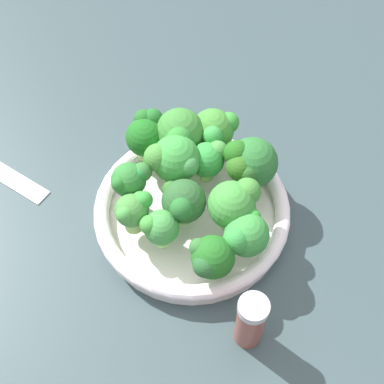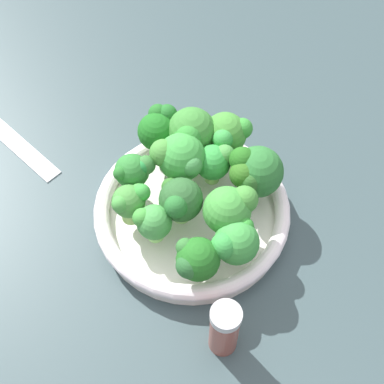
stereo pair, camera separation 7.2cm
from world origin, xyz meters
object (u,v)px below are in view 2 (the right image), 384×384
broccoli_floret_7 (130,201)px  broccoli_floret_6 (230,209)px  broccoli_floret_1 (180,200)px  broccoli_floret_12 (153,222)px  broccoli_floret_9 (254,172)px  broccoli_floret_8 (235,242)px  pepper_shaker (224,329)px  broccoli_floret_2 (212,162)px  broccoli_floret_0 (191,134)px  bowl (192,212)px  broccoli_floret_3 (134,172)px  broccoli_floret_10 (160,129)px  broccoli_floret_11 (196,260)px  broccoli_floret_5 (180,158)px  broccoli_floret_4 (225,134)px

broccoli_floret_7 → broccoli_floret_6: bearing=159.8°
broccoli_floret_1 → broccoli_floret_12: broccoli_floret_1 is taller
broccoli_floret_9 → broccoli_floret_12: broccoli_floret_9 is taller
broccoli_floret_7 → broccoli_floret_8: broccoli_floret_8 is taller
pepper_shaker → broccoli_floret_1: bearing=-83.9°
broccoli_floret_8 → pepper_shaker: broccoli_floret_8 is taller
broccoli_floret_8 → pepper_shaker: bearing=68.8°
broccoli_floret_6 → pepper_shaker: (3.96, 13.26, -3.60)cm
broccoli_floret_1 → broccoli_floret_2: bearing=-136.6°
broccoli_floret_1 → broccoli_floret_0: bearing=-109.9°
bowl → broccoli_floret_0: size_ratio=3.38×
broccoli_floret_3 → broccoli_floret_10: bearing=-126.5°
bowl → broccoli_floret_3: bearing=-30.8°
bowl → broccoli_floret_8: size_ratio=4.23×
broccoli_floret_6 → broccoli_floret_7: broccoli_floret_6 is taller
broccoli_floret_1 → broccoli_floret_10: same height
broccoli_floret_8 → broccoli_floret_10: (5.51, -18.83, 0.54)cm
broccoli_floret_3 → broccoli_floret_8: broccoli_floret_3 is taller
broccoli_floret_8 → broccoli_floret_10: size_ratio=0.91×
broccoli_floret_7 → broccoli_floret_9: size_ratio=0.81×
broccoli_floret_8 → pepper_shaker: size_ratio=0.67×
broccoli_floret_3 → broccoli_floret_11: bearing=110.2°
broccoli_floret_12 → broccoli_floret_11: bearing=122.2°
broccoli_floret_6 → broccoli_floret_0: bearing=-80.3°
broccoli_floret_3 → broccoli_floret_5: size_ratio=0.80×
broccoli_floret_2 → broccoli_floret_3: size_ratio=0.98×
broccoli_floret_5 → broccoli_floret_11: 14.22cm
broccoli_floret_1 → broccoli_floret_7: size_ratio=1.15×
broccoli_floret_0 → broccoli_floret_7: size_ratio=1.30×
broccoli_floret_11 → broccoli_floret_12: 7.46cm
bowl → broccoli_floret_7: size_ratio=4.40×
broccoli_floret_1 → broccoli_floret_4: broccoli_floret_1 is taller
broccoli_floret_6 → broccoli_floret_12: broccoli_floret_6 is taller
broccoli_floret_8 → broccoli_floret_3: bearing=-51.0°
broccoli_floret_2 → broccoli_floret_7: (11.47, 3.67, -0.08)cm
broccoli_floret_6 → broccoli_floret_5: bearing=-63.0°
broccoli_floret_1 → broccoli_floret_3: 7.46cm
pepper_shaker → broccoli_floret_11: bearing=-79.3°
broccoli_floret_12 → pepper_shaker: bearing=111.0°
broccoli_floret_6 → broccoli_floret_9: 6.86cm
broccoli_floret_6 → broccoli_floret_7: bearing=-20.2°
broccoli_floret_5 → broccoli_floret_7: size_ratio=1.35×
broccoli_floret_5 → broccoli_floret_10: broccoli_floret_5 is taller
broccoli_floret_1 → broccoli_floret_6: (-5.70, 2.85, 0.43)cm
broccoli_floret_12 → broccoli_floret_8: bearing=150.9°
broccoli_floret_2 → broccoli_floret_6: broccoli_floret_6 is taller
broccoli_floret_9 → broccoli_floret_12: bearing=16.5°
broccoli_floret_0 → broccoli_floret_4: size_ratio=1.12×
broccoli_floret_5 → broccoli_floret_1: bearing=78.3°
broccoli_floret_1 → broccoli_floret_11: bearing=91.7°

